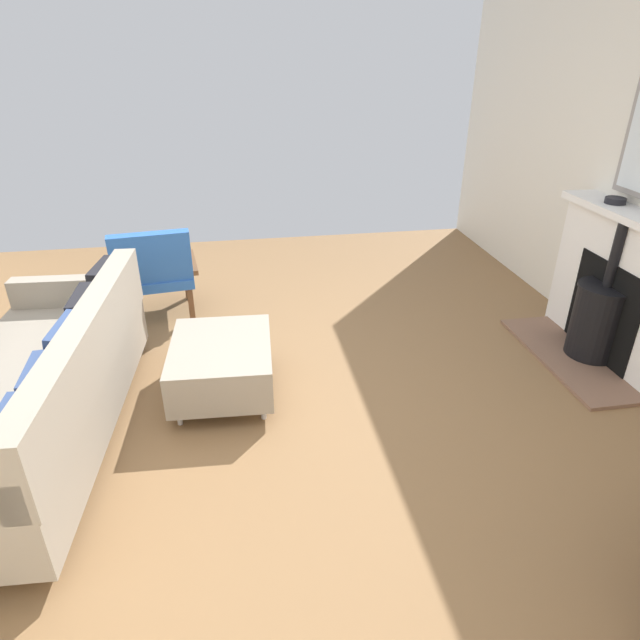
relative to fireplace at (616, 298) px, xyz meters
The scene contains 6 objects.
ground_plane 2.74m from the fireplace, ahead, with size 5.82×6.40×0.01m, color olive.
fireplace is the anchor object (origin of this frame).
mantel_bowl_near 0.68m from the fireplace, 96.36° to the right, with size 0.14×0.14×0.04m.
sofa 3.74m from the fireplace, ahead, with size 1.01×2.13×0.80m.
ottoman 2.75m from the fireplace, ahead, with size 0.67×0.81×0.37m.
armchair_accent 3.47m from the fireplace, 19.69° to the right, with size 0.74×0.67×0.80m.
Camera 1 is at (-0.09, 2.95, 2.05)m, focal length 30.21 mm.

